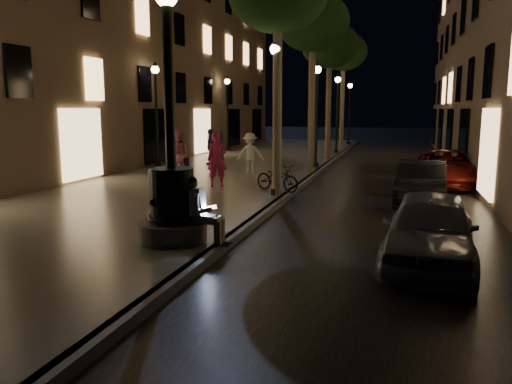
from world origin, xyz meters
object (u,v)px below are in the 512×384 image
(lamp_curb_a, at_px, (276,97))
(pedestrian_dark, at_px, (219,147))
(tree_third, at_px, (330,46))
(bicycle, at_px, (277,178))
(lamp_left_c, at_px, (227,104))
(stroller, at_px, (178,164))
(lamp_curb_c, at_px, (337,103))
(pedestrian_blue, at_px, (211,147))
(car_front, at_px, (430,229))
(car_second, at_px, (421,183))
(lamp_left_b, at_px, (156,101))
(fountain_lamppost, at_px, (172,192))
(lamp_curb_d, at_px, (350,104))
(tree_far, at_px, (344,53))
(pedestrian_pink, at_px, (179,155))
(pedestrian_white, at_px, (250,153))
(lamp_curb_b, at_px, (317,101))
(pedestrian_red, at_px, (217,159))
(seated_man_laptop, at_px, (200,208))
(car_third, at_px, (447,168))
(tree_second, at_px, (313,24))

(lamp_curb_a, relative_size, pedestrian_dark, 3.03)
(tree_third, distance_m, bicycle, 12.56)
(lamp_left_c, relative_size, stroller, 4.45)
(lamp_curb_c, height_order, pedestrian_blue, lamp_curb_c)
(car_front, height_order, car_second, car_front)
(pedestrian_blue, bearing_deg, lamp_left_b, -87.34)
(fountain_lamppost, relative_size, lamp_curb_d, 1.08)
(tree_far, height_order, pedestrian_pink, tree_far)
(lamp_curb_d, bearing_deg, lamp_curb_c, -90.00)
(tree_third, relative_size, pedestrian_white, 4.24)
(car_second, relative_size, bicycle, 2.36)
(lamp_curb_b, relative_size, pedestrian_blue, 2.76)
(car_front, relative_size, pedestrian_red, 2.09)
(fountain_lamppost, distance_m, car_second, 8.40)
(lamp_left_c, xyz_separation_m, bicycle, (7.00, -15.29, -2.59))
(lamp_curb_c, relative_size, pedestrian_white, 2.83)
(lamp_curb_a, bearing_deg, bicycle, 98.06)
(seated_man_laptop, xyz_separation_m, lamp_curb_a, (0.09, 6.00, 2.32))
(lamp_curb_d, relative_size, lamp_left_c, 1.00)
(lamp_curb_b, xyz_separation_m, pedestrian_white, (-2.27, -3.13, -2.19))
(car_third, bearing_deg, car_front, -93.64)
(tree_third, distance_m, car_second, 13.34)
(car_front, relative_size, car_third, 0.83)
(car_second, xyz_separation_m, pedestrian_white, (-6.66, 4.21, 0.40))
(lamp_left_c, height_order, pedestrian_white, lamp_left_c)
(lamp_curb_d, bearing_deg, seated_man_laptop, -90.17)
(fountain_lamppost, bearing_deg, tree_third, 87.77)
(fountain_lamppost, relative_size, car_second, 1.31)
(fountain_lamppost, bearing_deg, pedestrian_dark, 106.45)
(car_front, height_order, pedestrian_red, pedestrian_red)
(lamp_curb_a, bearing_deg, tree_second, 89.05)
(car_second, distance_m, pedestrian_pink, 8.97)
(pedestrian_pink, distance_m, pedestrian_white, 3.24)
(car_second, height_order, pedestrian_dark, pedestrian_dark)
(pedestrian_pink, bearing_deg, tree_third, -103.35)
(lamp_curb_a, distance_m, lamp_left_b, 9.30)
(tree_second, height_order, lamp_curb_c, tree_second)
(lamp_curb_b, bearing_deg, fountain_lamppost, -92.86)
(seated_man_laptop, relative_size, lamp_curb_d, 0.28)
(lamp_curb_a, xyz_separation_m, car_second, (4.39, 0.66, -2.58))
(seated_man_laptop, distance_m, lamp_curb_b, 14.19)
(lamp_curb_c, bearing_deg, pedestrian_white, -101.50)
(fountain_lamppost, relative_size, pedestrian_blue, 2.99)
(lamp_curb_a, height_order, bicycle, lamp_curb_a)
(tree_third, height_order, pedestrian_dark, tree_third)
(car_front, bearing_deg, lamp_curb_c, 105.92)
(car_second, bearing_deg, tree_far, 107.16)
(pedestrian_pink, bearing_deg, lamp_curb_d, -90.20)
(pedestrian_pink, bearing_deg, lamp_left_b, -41.50)
(car_front, xyz_separation_m, pedestrian_blue, (-9.36, 13.16, 0.40))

